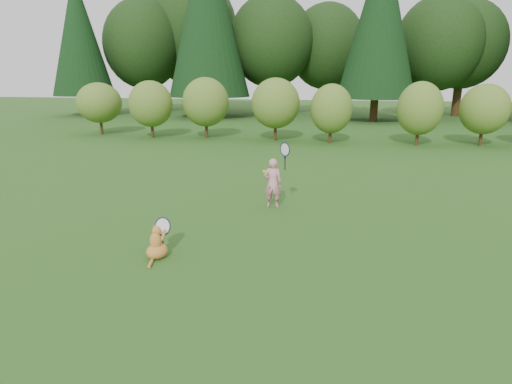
# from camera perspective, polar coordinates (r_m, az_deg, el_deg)

# --- Properties ---
(ground) EXTENTS (100.00, 100.00, 0.00)m
(ground) POSITION_cam_1_polar(r_m,az_deg,el_deg) (7.71, -2.67, -6.47)
(ground) COLOR #264D15
(ground) RESTS_ON ground
(shrub_row) EXTENTS (28.00, 3.00, 2.80)m
(shrub_row) POSITION_cam_1_polar(r_m,az_deg,el_deg) (20.08, 6.59, 10.86)
(shrub_row) COLOR #517725
(shrub_row) RESTS_ON ground
(woodland_backdrop) EXTENTS (48.00, 10.00, 15.00)m
(woodland_backdrop) POSITION_cam_1_polar(r_m,az_deg,el_deg) (30.36, 8.85, 23.72)
(woodland_backdrop) COLOR black
(woodland_backdrop) RESTS_ON ground
(child) EXTENTS (0.61, 0.37, 1.67)m
(child) POSITION_cam_1_polar(r_m,az_deg,el_deg) (9.47, 2.30, 1.34)
(child) COLOR pink
(child) RESTS_ON ground
(cat) EXTENTS (0.46, 0.82, 0.73)m
(cat) POSITION_cam_1_polar(r_m,az_deg,el_deg) (7.09, -13.10, -6.38)
(cat) COLOR #C46E25
(cat) RESTS_ON ground
(tennis_ball) EXTENTS (0.07, 0.07, 0.07)m
(tennis_ball) POSITION_cam_1_polar(r_m,az_deg,el_deg) (8.64, 1.11, 2.74)
(tennis_ball) COLOR #B0C917
(tennis_ball) RESTS_ON ground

